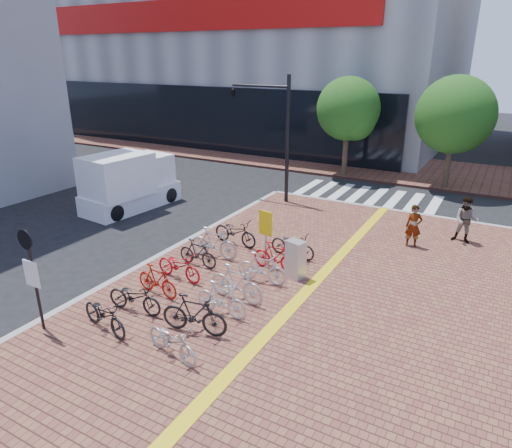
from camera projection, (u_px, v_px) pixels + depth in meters
The scene contains 26 objects.
ground at pixel (214, 313), 13.64m from camera, with size 120.00×120.00×0.00m, color black.
kerb_north at pixel (405, 213), 22.05m from camera, with size 14.00×0.25×0.15m, color gray.
far_sidewalk at pixel (389, 168), 30.78m from camera, with size 70.00×8.00×0.15m, color brown.
crosswalk at pixel (366, 196), 24.85m from camera, with size 7.50×4.00×0.01m.
street_trees at pixel (476, 118), 24.16m from camera, with size 16.20×4.60×6.35m.
bike_0 at pixel (104, 315), 12.35m from camera, with size 0.66×1.89×0.99m, color black.
bike_1 at pixel (135, 297), 13.29m from camera, with size 0.64×1.82×0.96m, color black.
bike_2 at pixel (157, 280), 14.21m from camera, with size 0.47×1.67×1.00m, color #A0140B.
bike_3 at pixel (179, 266), 15.24m from camera, with size 0.64×1.84×0.97m, color red.
bike_4 at pixel (198, 253), 16.19m from camera, with size 0.46×1.63×0.98m, color black.
bike_5 at pixel (214, 243), 16.85m from camera, with size 0.54×1.93×1.16m, color #BBBABF.
bike_6 at pixel (235, 232), 18.03m from camera, with size 0.70×2.01×1.05m, color black.
bike_7 at pixel (172, 341), 11.29m from camera, with size 0.62×1.77×0.93m, color #A7A7AB.
bike_8 at pixel (194, 314), 12.23m from camera, with size 0.54×1.90×1.14m, color black.
bike_9 at pixel (221, 299), 13.11m from camera, with size 0.48×1.71×1.03m, color silver.
bike_10 at pixel (236, 283), 13.88m from camera, with size 0.54×1.91×1.15m, color silver.
bike_11 at pixel (262, 268), 14.99m from camera, with size 0.49×1.74×1.05m, color silver.
bike_12 at pixel (275, 256), 15.89m from camera, with size 0.48×1.70×1.02m, color #B80D17.
bike_13 at pixel (293, 245), 16.93m from camera, with size 0.64×1.83×0.96m, color black.
pedestrian_a at pixel (414, 226), 17.75m from camera, with size 0.62×0.40×1.69m, color gray.
pedestrian_b at pixel (466, 220), 18.11m from camera, with size 0.92×0.71×1.88m, color #4C4E61.
utility_box at pixel (295, 259), 15.31m from camera, with size 0.60×0.44×1.32m, color silver.
yellow_sign at pixel (265, 228), 15.95m from camera, with size 0.55×0.19×2.05m.
notice_sign at pixel (31, 268), 11.93m from camera, with size 0.55×0.12×2.96m.
traffic_light_pole at pixel (262, 115), 22.67m from camera, with size 3.35×1.29×6.24m.
box_truck at pixel (129, 182), 22.53m from camera, with size 2.60×5.10×2.84m.
Camera 1 is at (6.91, -9.71, 7.26)m, focal length 32.00 mm.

